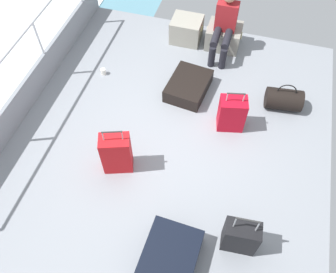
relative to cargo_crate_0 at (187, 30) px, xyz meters
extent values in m
cube|color=gray|center=(0.30, -2.15, -0.23)|extent=(4.40, 5.20, 0.06)
cube|color=gray|center=(-1.87, -2.15, 0.02)|extent=(0.06, 5.20, 0.45)
cylinder|color=silver|center=(-1.87, -1.46, 0.30)|extent=(0.04, 0.04, 1.00)
cylinder|color=silver|center=(-1.87, -2.15, 0.80)|extent=(0.04, 4.16, 0.04)
cube|color=gray|center=(0.00, 0.00, 0.00)|extent=(0.51, 0.46, 0.40)
torus|color=tan|center=(-0.26, 0.00, 0.08)|extent=(0.02, 0.12, 0.12)
torus|color=tan|center=(0.26, 0.00, 0.08)|extent=(0.02, 0.12, 0.12)
cube|color=gray|center=(0.64, 0.02, -0.02)|extent=(0.56, 0.49, 0.37)
torus|color=tan|center=(0.35, 0.02, 0.06)|extent=(0.02, 0.12, 0.12)
torus|color=tan|center=(0.93, 0.02, 0.06)|extent=(0.02, 0.12, 0.12)
cube|color=maroon|center=(0.64, -0.03, 0.41)|extent=(0.34, 0.20, 0.48)
cylinder|color=black|center=(0.73, -0.33, 0.21)|extent=(0.12, 0.40, 0.12)
cylinder|color=black|center=(0.73, -0.53, -0.02)|extent=(0.11, 0.11, 0.37)
cylinder|color=black|center=(0.55, -0.33, 0.21)|extent=(0.12, 0.40, 0.12)
cylinder|color=black|center=(0.55, -0.53, -0.02)|extent=(0.11, 0.11, 0.37)
cube|color=black|center=(0.34, -1.19, -0.09)|extent=(0.64, 0.80, 0.22)
cube|color=white|center=(0.38, -0.82, -0.06)|extent=(0.05, 0.01, 0.08)
cube|color=black|center=(0.77, -3.77, -0.08)|extent=(0.62, 0.76, 0.26)
cube|color=green|center=(0.79, -3.40, -0.05)|extent=(0.05, 0.01, 0.08)
cube|color=red|center=(-0.22, -2.76, 0.11)|extent=(0.43, 0.34, 0.62)
cylinder|color=#A5A8AD|center=(-0.32, -2.80, 0.49)|extent=(0.02, 0.02, 0.15)
cylinder|color=#A5A8AD|center=(-0.11, -2.72, 0.49)|extent=(0.02, 0.02, 0.15)
cylinder|color=#2D2D2D|center=(-0.22, -2.76, 0.56)|extent=(0.24, 0.10, 0.02)
cube|color=white|center=(-0.25, -2.65, 0.27)|extent=(0.05, 0.02, 0.08)
cube|color=black|center=(1.46, -3.37, 0.05)|extent=(0.40, 0.24, 0.50)
cylinder|color=#A5A8AD|center=(1.35, -3.38, 0.41)|extent=(0.02, 0.02, 0.22)
cylinder|color=#A5A8AD|center=(1.58, -3.36, 0.41)|extent=(0.02, 0.02, 0.22)
cylinder|color=#2D2D2D|center=(1.46, -3.37, 0.52)|extent=(0.25, 0.04, 0.02)
cube|color=white|center=(1.46, -3.26, 0.20)|extent=(0.05, 0.01, 0.08)
cube|color=#B70C1E|center=(1.07, -1.69, 0.07)|extent=(0.41, 0.32, 0.54)
cylinder|color=#A5A8AD|center=(0.96, -1.71, 0.40)|extent=(0.02, 0.02, 0.14)
cylinder|color=#A5A8AD|center=(1.18, -1.66, 0.40)|extent=(0.02, 0.02, 0.14)
cylinder|color=#2D2D2D|center=(1.07, -1.69, 0.47)|extent=(0.24, 0.07, 0.02)
cube|color=green|center=(1.04, -1.56, 0.13)|extent=(0.05, 0.02, 0.08)
cylinder|color=black|center=(1.76, -1.11, -0.04)|extent=(0.55, 0.37, 0.32)
torus|color=black|center=(1.76, -1.11, 0.12)|extent=(0.27, 0.05, 0.27)
cylinder|color=white|center=(-1.07, -1.21, -0.15)|extent=(0.08, 0.08, 0.10)
camera|label=1|loc=(1.07, -4.87, 3.81)|focal=37.33mm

